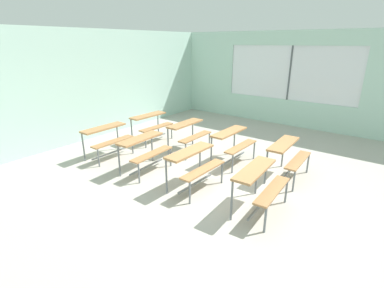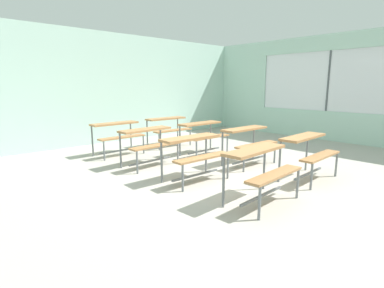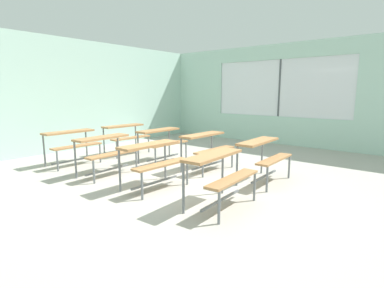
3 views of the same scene
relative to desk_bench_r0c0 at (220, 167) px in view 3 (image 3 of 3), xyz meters
name	(u,v)px [view 3 (image 3 of 3)]	position (x,y,z in m)	size (l,w,h in m)	color
ground	(184,186)	(0.45, 1.04, -0.59)	(10.00, 9.00, 0.05)	#ADA89E
wall_back	(54,95)	(0.45, 5.54, 0.94)	(10.00, 0.12, 3.00)	silver
wall_right	(300,97)	(5.45, 0.91, 0.88)	(0.12, 9.00, 3.00)	silver
desk_bench_r0c0	(220,167)	(0.00, 0.00, 0.00)	(1.13, 0.64, 0.74)	#A87547
desk_bench_r0c1	(264,151)	(1.48, 0.07, 0.00)	(1.12, 0.63, 0.74)	#A87547
desk_bench_r1c0	(153,155)	(-0.01, 1.32, 0.00)	(1.12, 0.63, 0.74)	#A87547
desk_bench_r1c1	(207,143)	(1.51, 1.35, 0.00)	(1.11, 0.62, 0.74)	#A87547
desk_bench_r2c0	(106,146)	(-0.04, 2.62, 0.00)	(1.13, 0.64, 0.74)	#A87547
desk_bench_r2c1	(162,137)	(1.44, 2.58, 0.00)	(1.10, 0.59, 0.74)	#A87547
desk_bench_r3c0	(72,139)	(-0.02, 3.91, 0.00)	(1.10, 0.59, 0.74)	#A87547
desk_bench_r3c1	(126,132)	(1.48, 3.93, 0.00)	(1.12, 0.63, 0.74)	#A87547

